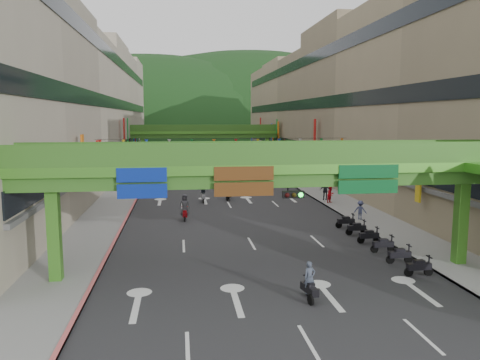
# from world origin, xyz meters

# --- Properties ---
(ground) EXTENTS (320.00, 320.00, 0.00)m
(ground) POSITION_xyz_m (0.00, 0.00, 0.00)
(ground) COLOR black
(ground) RESTS_ON ground
(road_slab) EXTENTS (18.00, 140.00, 0.02)m
(road_slab) POSITION_xyz_m (0.00, 50.00, 0.01)
(road_slab) COLOR #28282B
(road_slab) RESTS_ON ground
(sidewalk_left) EXTENTS (4.00, 140.00, 0.15)m
(sidewalk_left) POSITION_xyz_m (-11.00, 50.00, 0.07)
(sidewalk_left) COLOR gray
(sidewalk_left) RESTS_ON ground
(sidewalk_right) EXTENTS (4.00, 140.00, 0.15)m
(sidewalk_right) POSITION_xyz_m (11.00, 50.00, 0.07)
(sidewalk_right) COLOR gray
(sidewalk_right) RESTS_ON ground
(curb_left) EXTENTS (0.20, 140.00, 0.18)m
(curb_left) POSITION_xyz_m (-9.10, 50.00, 0.09)
(curb_left) COLOR #CC5959
(curb_left) RESTS_ON ground
(curb_right) EXTENTS (0.20, 140.00, 0.18)m
(curb_right) POSITION_xyz_m (9.10, 50.00, 0.09)
(curb_right) COLOR gray
(curb_right) RESTS_ON ground
(building_row_left) EXTENTS (12.80, 95.00, 19.00)m
(building_row_left) POSITION_xyz_m (-18.93, 50.00, 9.46)
(building_row_left) COLOR #9E937F
(building_row_left) RESTS_ON ground
(building_row_right) EXTENTS (12.80, 95.00, 19.00)m
(building_row_right) POSITION_xyz_m (18.93, 50.00, 9.46)
(building_row_right) COLOR gray
(building_row_right) RESTS_ON ground
(overpass_near) EXTENTS (28.00, 12.27, 7.10)m
(overpass_near) POSITION_xyz_m (0.93, 5.38, 5.21)
(overpass_near) COLOR #4C9E2D
(overpass_near) RESTS_ON ground
(overpass_far) EXTENTS (28.00, 2.20, 7.10)m
(overpass_far) POSITION_xyz_m (0.00, 65.00, 5.40)
(overpass_far) COLOR #4C9E2D
(overpass_far) RESTS_ON ground
(hill_left) EXTENTS (168.00, 140.00, 112.00)m
(hill_left) POSITION_xyz_m (-15.00, 160.00, 0.00)
(hill_left) COLOR #1C4419
(hill_left) RESTS_ON ground
(hill_right) EXTENTS (208.00, 176.00, 128.00)m
(hill_right) POSITION_xyz_m (25.00, 180.00, 0.00)
(hill_right) COLOR #1C4419
(hill_right) RESTS_ON ground
(bunting_string) EXTENTS (26.00, 0.36, 0.47)m
(bunting_string) POSITION_xyz_m (0.00, 30.00, 5.96)
(bunting_string) COLOR black
(bunting_string) RESTS_ON ground
(scooter_rider_near) EXTENTS (0.67, 1.59, 1.85)m
(scooter_rider_near) POSITION_xyz_m (1.14, 2.03, 0.84)
(scooter_rider_near) COLOR black
(scooter_rider_near) RESTS_ON ground
(scooter_rider_mid) EXTENTS (1.01, 1.58, 2.16)m
(scooter_rider_mid) POSITION_xyz_m (0.16, 28.82, 1.12)
(scooter_rider_mid) COLOR black
(scooter_rider_mid) RESTS_ON ground
(scooter_rider_left) EXTENTS (1.00, 1.60, 2.04)m
(scooter_rider_left) POSITION_xyz_m (-2.42, 27.81, 1.02)
(scooter_rider_left) COLOR gray
(scooter_rider_left) RESTS_ON ground
(scooter_rider_far) EXTENTS (0.91, 1.60, 2.18)m
(scooter_rider_far) POSITION_xyz_m (-4.33, 19.75, 1.12)
(scooter_rider_far) COLOR maroon
(scooter_rider_far) RESTS_ON ground
(parked_scooter_row) EXTENTS (1.60, 11.55, 1.08)m
(parked_scooter_row) POSITION_xyz_m (7.80, 10.00, 0.52)
(parked_scooter_row) COLOR black
(parked_scooter_row) RESTS_ON ground
(car_silver) EXTENTS (1.95, 4.25, 1.35)m
(car_silver) POSITION_xyz_m (-7.00, 60.39, 0.67)
(car_silver) COLOR #A0A0A8
(car_silver) RESTS_ON ground
(car_yellow) EXTENTS (1.61, 3.99, 1.36)m
(car_yellow) POSITION_xyz_m (3.45, 49.24, 0.68)
(car_yellow) COLOR gold
(car_yellow) RESTS_ON ground
(pedestrian_red) EXTENTS (1.01, 0.96, 1.65)m
(pedestrian_red) POSITION_xyz_m (9.80, 25.19, 0.82)
(pedestrian_red) COLOR red
(pedestrian_red) RESTS_ON ground
(pedestrian_dark) EXTENTS (1.15, 0.86, 1.82)m
(pedestrian_dark) POSITION_xyz_m (9.80, 26.97, 0.91)
(pedestrian_dark) COLOR #23212A
(pedestrian_dark) RESTS_ON ground
(pedestrian_blue) EXTENTS (0.85, 0.78, 1.54)m
(pedestrian_blue) POSITION_xyz_m (9.80, 17.66, 0.77)
(pedestrian_blue) COLOR #3C4265
(pedestrian_blue) RESTS_ON ground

